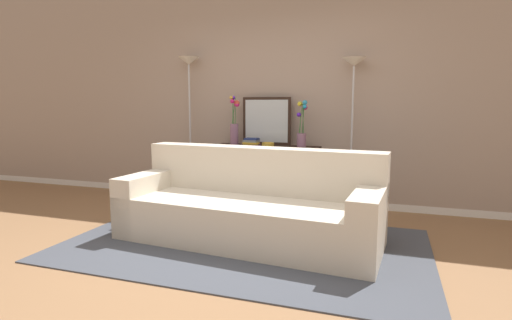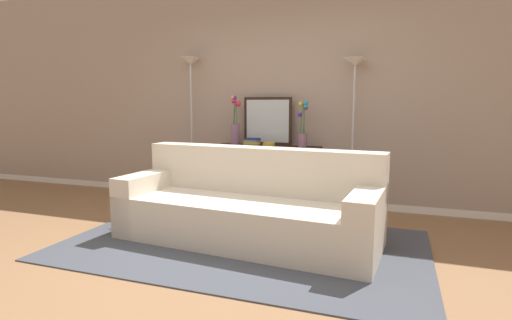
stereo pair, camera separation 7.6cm
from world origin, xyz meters
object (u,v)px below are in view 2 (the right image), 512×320
at_px(fruit_bowl, 269,145).
at_px(book_stack, 252,142).
at_px(floor_lamp_right, 354,92).
at_px(vase_short_flowers, 303,129).
at_px(couch, 249,209).
at_px(wall_mirror, 268,121).
at_px(vase_tall_flowers, 236,125).
at_px(book_row_under_console, 241,199).
at_px(console_table, 267,165).
at_px(floor_lamp_left, 191,88).

height_order(fruit_bowl, book_stack, book_stack).
xyz_separation_m(floor_lamp_right, fruit_bowl, (-1.00, -0.18, -0.64)).
xyz_separation_m(vase_short_flowers, fruit_bowl, (-0.40, -0.13, -0.19)).
distance_m(couch, book_stack, 1.40).
xyz_separation_m(couch, fruit_bowl, (-0.18, 1.21, 0.50)).
relative_size(couch, floor_lamp_right, 1.37).
distance_m(wall_mirror, book_stack, 0.37).
height_order(vase_short_flowers, book_stack, vase_short_flowers).
xyz_separation_m(couch, floor_lamp_right, (0.81, 1.39, 1.14)).
bearing_deg(vase_tall_flowers, wall_mirror, 14.15).
relative_size(floor_lamp_right, vase_short_flowers, 3.23).
bearing_deg(fruit_bowl, book_row_under_console, 166.27).
relative_size(console_table, floor_lamp_left, 0.70).
xyz_separation_m(book_stack, book_row_under_console, (-0.19, 0.08, -0.77)).
height_order(floor_lamp_left, book_stack, floor_lamp_left).
height_order(floor_lamp_left, fruit_bowl, floor_lamp_left).
distance_m(floor_lamp_right, vase_tall_flowers, 1.55).
height_order(floor_lamp_right, vase_short_flowers, floor_lamp_right).
height_order(couch, book_stack, book_stack).
distance_m(console_table, wall_mirror, 0.57).
xyz_separation_m(fruit_bowl, book_row_under_console, (-0.41, 0.10, -0.75)).
height_order(vase_tall_flowers, fruit_bowl, vase_tall_flowers).
distance_m(vase_tall_flowers, vase_short_flowers, 0.90).
bearing_deg(vase_tall_flowers, console_table, -4.69).
bearing_deg(floor_lamp_left, floor_lamp_right, -0.00).
height_order(couch, vase_tall_flowers, vase_tall_flowers).
relative_size(couch, floor_lamp_left, 1.31).
xyz_separation_m(console_table, fruit_bowl, (0.05, -0.10, 0.27)).
distance_m(book_stack, book_row_under_console, 0.80).
height_order(floor_lamp_right, fruit_bowl, floor_lamp_right).
relative_size(couch, wall_mirror, 3.95).
xyz_separation_m(couch, book_stack, (-0.41, 1.23, 0.52)).
relative_size(wall_mirror, fruit_bowl, 4.22).
bearing_deg(floor_lamp_right, fruit_bowl, -169.78).
xyz_separation_m(console_table, wall_mirror, (-0.04, 0.14, 0.55)).
distance_m(floor_lamp_right, fruit_bowl, 1.20).
bearing_deg(wall_mirror, floor_lamp_left, -176.82).
relative_size(wall_mirror, vase_tall_flowers, 1.01).
xyz_separation_m(vase_tall_flowers, fruit_bowl, (0.50, -0.14, -0.23)).
xyz_separation_m(floor_lamp_left, floor_lamp_right, (2.17, -0.00, -0.07)).
xyz_separation_m(floor_lamp_right, vase_tall_flowers, (-1.50, -0.04, -0.41)).
bearing_deg(vase_tall_flowers, vase_short_flowers, -0.67).
relative_size(book_stack, book_row_under_console, 0.53).
bearing_deg(console_table, book_row_under_console, -180.00).
bearing_deg(fruit_bowl, vase_short_flowers, 17.66).
bearing_deg(couch, vase_tall_flowers, 116.93).
distance_m(floor_lamp_right, vase_short_flowers, 0.75).
bearing_deg(fruit_bowl, floor_lamp_left, 171.28).
bearing_deg(console_table, wall_mirror, 105.95).
relative_size(wall_mirror, book_row_under_console, 1.59).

